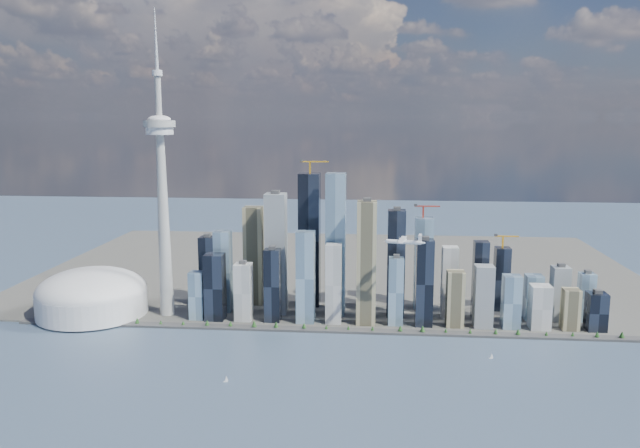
# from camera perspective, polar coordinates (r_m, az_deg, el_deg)

# --- Properties ---
(ground) EXTENTS (4000.00, 4000.00, 0.00)m
(ground) POSITION_cam_1_polar(r_m,az_deg,el_deg) (866.64, -0.96, -15.28)
(ground) COLOR #384862
(ground) RESTS_ON ground
(seawall) EXTENTS (1100.00, 22.00, 4.00)m
(seawall) POSITION_cam_1_polar(r_m,az_deg,el_deg) (1096.61, 0.42, -9.67)
(seawall) COLOR #383838
(seawall) RESTS_ON ground
(land) EXTENTS (1400.00, 900.00, 3.00)m
(land) POSITION_cam_1_polar(r_m,az_deg,el_deg) (1527.50, 1.79, -4.09)
(land) COLOR #4C4C47
(land) RESTS_ON ground
(shoreline_trees) EXTENTS (960.53, 7.20, 8.80)m
(shoreline_trees) POSITION_cam_1_polar(r_m,az_deg,el_deg) (1094.38, 0.43, -9.34)
(shoreline_trees) COLOR #3F2D1E
(shoreline_trees) RESTS_ON seawall
(skyscraper_cluster) EXTENTS (736.00, 142.00, 284.56)m
(skyscraper_cluster) POSITION_cam_1_polar(r_m,az_deg,el_deg) (1151.94, 3.75, -4.23)
(skyscraper_cluster) COLOR black
(skyscraper_cluster) RESTS_ON land
(needle_tower) EXTENTS (56.00, 56.00, 550.50)m
(needle_tower) POSITION_cam_1_polar(r_m,az_deg,el_deg) (1163.59, -14.22, 2.99)
(needle_tower) COLOR #9F9F9A
(needle_tower) RESTS_ON land
(dome_stadium) EXTENTS (200.00, 200.00, 86.00)m
(dome_stadium) POSITION_cam_1_polar(r_m,az_deg,el_deg) (1244.57, -20.13, -6.11)
(dome_stadium) COLOR silver
(dome_stadium) RESTS_ON land
(airplane) EXTENTS (67.88, 60.27, 16.57)m
(airplane) POSITION_cam_1_polar(r_m,az_deg,el_deg) (1022.15, 7.71, -1.59)
(airplane) COLOR white
(airplane) RESTS_ON ground
(sailboat_west) EXTENTS (7.22, 3.28, 10.00)m
(sailboat_west) POSITION_cam_1_polar(r_m,az_deg,el_deg) (910.18, -8.58, -13.90)
(sailboat_west) COLOR silver
(sailboat_west) RESTS_ON ground
(sailboat_east) EXTENTS (6.90, 2.86, 9.53)m
(sailboat_east) POSITION_cam_1_polar(r_m,az_deg,el_deg) (1014.82, 15.41, -11.61)
(sailboat_east) COLOR silver
(sailboat_east) RESTS_ON ground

